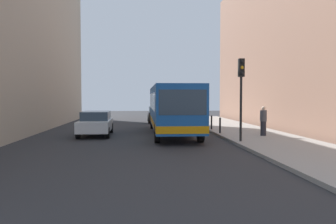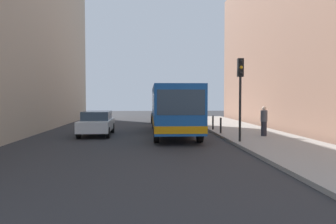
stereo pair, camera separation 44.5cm
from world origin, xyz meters
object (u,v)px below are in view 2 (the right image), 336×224
object	(u,v)px
bollard_mid	(213,122)
traffic_light	(240,84)
bus	(173,107)
car_behind_bus	(161,114)
pedestrian_near_signal	(264,121)
car_beside_bus	(97,123)
bollard_farthest	(201,118)
bollard_far	(207,120)
bollard_near	(221,125)

from	to	relation	value
bollard_mid	traffic_light	bearing A→B (deg)	-89.08
bus	car_behind_bus	world-z (taller)	bus
traffic_light	pedestrian_near_signal	size ratio (longest dim) A/B	2.43
car_beside_bus	bollard_farthest	world-z (taller)	car_beside_bus
bus	bollard_far	bearing A→B (deg)	-126.90
bollard_mid	pedestrian_near_signal	xyz separation A→B (m)	(2.11, -4.00, 0.37)
car_behind_bus	bollard_mid	world-z (taller)	car_behind_bus
bollard_mid	pedestrian_near_signal	bearing A→B (deg)	-62.17
pedestrian_near_signal	car_behind_bus	bearing A→B (deg)	-170.44
bollard_near	car_beside_bus	bearing A→B (deg)	175.05
car_behind_bus	traffic_light	xyz separation A→B (m)	(3.29, -15.15, 2.22)
car_behind_bus	pedestrian_near_signal	size ratio (longest dim) A/B	2.62
car_behind_bus	bollard_farthest	distance (m)	5.22
bollard_mid	bollard_far	size ratio (longest dim) A/B	1.00
bollard_near	bollard_far	xyz separation A→B (m)	(0.00, 4.79, 0.00)
bollard_mid	bus	bearing A→B (deg)	-154.80
car_beside_bus	pedestrian_near_signal	world-z (taller)	pedestrian_near_signal
bollard_near	bollard_mid	xyz separation A→B (m)	(0.00, 2.40, 0.00)
bus	car_beside_bus	world-z (taller)	bus
traffic_light	bollard_far	size ratio (longest dim) A/B	4.32
bollard_near	pedestrian_near_signal	xyz separation A→B (m)	(2.11, -1.61, 0.37)
bollard_far	bollard_farthest	world-z (taller)	same
car_behind_bus	bollard_far	distance (m)	7.26
car_beside_bus	car_behind_bus	world-z (taller)	same
car_behind_bus	bollard_farthest	bearing A→B (deg)	128.13
bollard_farthest	pedestrian_near_signal	distance (m)	9.06
bollard_farthest	pedestrian_near_signal	bearing A→B (deg)	-76.49
traffic_light	bus	bearing A→B (deg)	121.23
pedestrian_near_signal	bollard_mid	bearing A→B (deg)	-164.91
car_behind_bus	bollard_mid	size ratio (longest dim) A/B	4.65
bollard_near	bollard_far	world-z (taller)	same
traffic_light	pedestrian_near_signal	bearing A→B (deg)	47.91
bollard_near	car_behind_bus	bearing A→B (deg)	105.73
bollard_far	car_behind_bus	bearing A→B (deg)	116.05
bus	car_behind_bus	size ratio (longest dim) A/B	2.50
bollard_far	bollard_farthest	distance (m)	2.40
bollard_far	bollard_farthest	size ratio (longest dim) A/B	1.00
bollard_near	bus	bearing A→B (deg)	159.85
bus	bollard_mid	bearing A→B (deg)	-154.30
car_beside_bus	bollard_near	xyz separation A→B (m)	(7.58, -0.66, -0.16)
car_behind_bus	bollard_farthest	size ratio (longest dim) A/B	4.65
car_beside_bus	bollard_far	bearing A→B (deg)	-152.11
bollard_farthest	bollard_mid	bearing A→B (deg)	-90.00
bus	car_beside_bus	size ratio (longest dim) A/B	2.50
bus	car_behind_bus	xyz separation A→B (m)	(-0.32, 10.27, -0.94)
bollard_mid	bollard_far	world-z (taller)	same
bus	bollard_farthest	xyz separation A→B (m)	(2.86, 6.14, -1.10)
bollard_far	bus	bearing A→B (deg)	-127.40
traffic_light	bollard_mid	bearing A→B (deg)	90.92
bus	traffic_light	size ratio (longest dim) A/B	2.69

